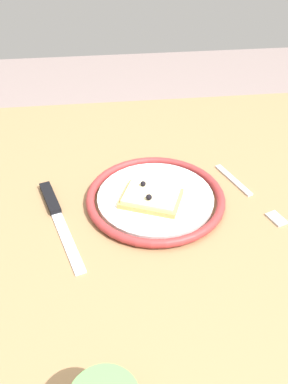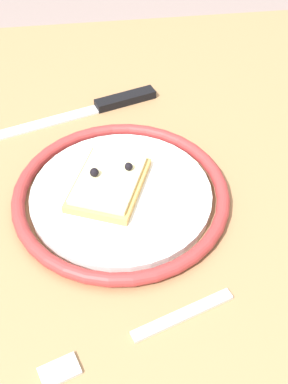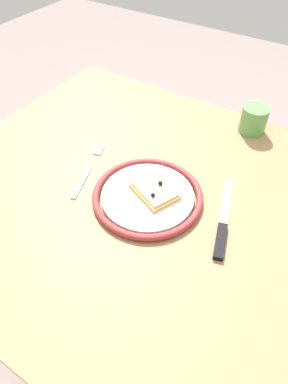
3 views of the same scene
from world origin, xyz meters
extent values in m
plane|color=gray|center=(0.00, 0.00, 0.00)|extent=(6.00, 6.00, 0.00)
cube|color=#936D47|center=(0.00, 0.00, 0.75)|extent=(0.98, 0.88, 0.03)
cylinder|color=#4C4742|center=(-0.43, 0.38, 0.37)|extent=(0.05, 0.05, 0.74)
cylinder|color=white|center=(0.05, -0.01, 0.77)|extent=(0.22, 0.22, 0.01)
torus|color=maroon|center=(0.05, -0.01, 0.78)|extent=(0.26, 0.26, 0.02)
cube|color=tan|center=(0.06, 0.00, 0.78)|extent=(0.13, 0.11, 0.01)
cube|color=beige|center=(0.06, 0.00, 0.79)|extent=(0.11, 0.10, 0.01)
sphere|color=black|center=(0.06, 0.02, 0.80)|extent=(0.01, 0.01, 0.01)
sphere|color=black|center=(0.07, -0.03, 0.80)|extent=(0.01, 0.01, 0.01)
cube|color=silver|center=(0.21, 0.08, 0.77)|extent=(0.06, 0.15, 0.00)
cube|color=black|center=(0.24, -0.04, 0.77)|extent=(0.05, 0.09, 0.01)
cube|color=beige|center=(-0.11, -0.06, 0.77)|extent=(0.05, 0.11, 0.00)
cube|color=beige|center=(-0.16, 0.06, 0.77)|extent=(0.03, 0.04, 0.00)
cylinder|color=#599E4C|center=(0.16, 0.37, 0.80)|extent=(0.07, 0.07, 0.08)
camera|label=1|loc=(0.14, 0.56, 1.24)|focal=37.71mm
camera|label=2|loc=(-0.37, 0.01, 1.21)|focal=47.55mm
camera|label=3|loc=(0.33, -0.47, 1.34)|focal=31.64mm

